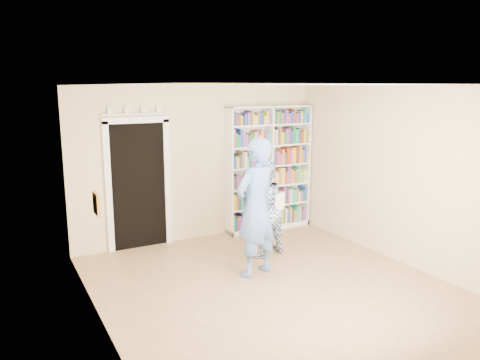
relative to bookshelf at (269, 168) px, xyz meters
name	(u,v)px	position (x,y,z in m)	size (l,w,h in m)	color
floor	(274,288)	(-1.35, -2.34, -1.18)	(5.00, 5.00, 0.00)	#926A47
ceiling	(277,85)	(-1.35, -2.34, 1.52)	(5.00, 5.00, 0.00)	white
wall_back	(199,163)	(-1.35, 0.16, 0.17)	(4.50, 4.50, 0.00)	beige
wall_left	(98,212)	(-3.60, -2.34, 0.17)	(5.00, 5.00, 0.00)	beige
wall_right	(400,176)	(0.90, -2.34, 0.17)	(5.00, 5.00, 0.00)	beige
bookshelf	(269,168)	(0.00, 0.00, 0.00)	(1.70, 0.32, 2.33)	white
doorway	(138,179)	(-2.45, 0.13, 0.00)	(1.10, 0.08, 2.43)	black
wall_art	(96,204)	(-3.58, -2.14, 0.22)	(0.03, 0.25, 0.25)	brown
man_blue	(256,208)	(-1.33, -1.81, -0.19)	(0.72, 0.48, 1.99)	#5479BC
man_plaid	(263,208)	(-0.83, -1.19, -0.39)	(0.77, 0.60, 1.57)	navy
paper_sheet	(280,201)	(-0.65, -1.40, -0.26)	(0.19, 0.01, 0.27)	white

